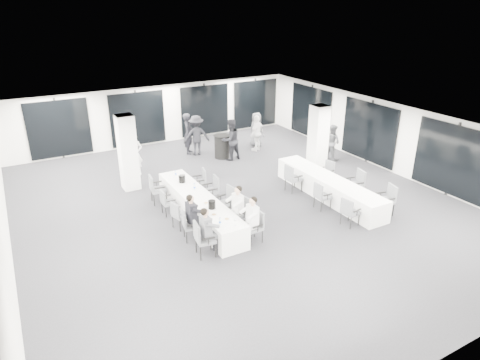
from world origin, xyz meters
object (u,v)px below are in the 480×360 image
object	(u,v)px
chair_main_left_near	(202,237)
chair_side_left_near	(349,211)
ice_bucket_near	(212,205)
banquet_table_main	(199,207)
standing_guest_b	(231,137)
chair_main_left_second	(189,224)
standing_guest_e	(256,127)
chair_side_left_mid	(321,195)
standing_guest_h	(332,140)
chair_side_right_mid	(357,182)
chair_main_left_far	(156,188)
standing_guest_a	(188,131)
chair_main_right_second	(241,211)
chair_main_right_mid	(228,200)
ice_bucket_far	(182,179)
chair_main_right_near	(255,224)
chair_side_left_far	(292,177)
standing_guest_d	(257,131)
standing_guest_g	(134,151)
chair_main_right_fourth	(212,188)
cocktail_table	(222,146)
chair_main_left_mid	(179,214)
chair_side_right_far	(328,171)
banquet_table_side	(328,187)
chair_main_right_far	(201,180)
chair_side_right_near	(388,198)
chair_main_left_fourth	(166,201)

from	to	relation	value
chair_main_left_near	chair_side_left_near	size ratio (longest dim) A/B	1.10
ice_bucket_near	banquet_table_main	bearing A→B (deg)	90.55
standing_guest_b	chair_main_left_second	bearing A→B (deg)	43.80
standing_guest_b	standing_guest_e	xyz separation A→B (m)	(1.99, 1.11, -0.11)
chair_side_left_mid	standing_guest_h	world-z (taller)	standing_guest_h
chair_side_right_mid	chair_main_left_far	bearing A→B (deg)	75.22
chair_main_left_near	standing_guest_a	xyz separation A→B (m)	(3.06, 8.16, 0.47)
chair_main_right_second	chair_main_right_mid	world-z (taller)	chair_main_right_mid
ice_bucket_far	chair_main_right_near	bearing A→B (deg)	-76.31
banquet_table_main	chair_side_left_far	bearing A→B (deg)	3.54
standing_guest_d	ice_bucket_far	bearing A→B (deg)	6.09
standing_guest_d	standing_guest_g	distance (m)	5.83
chair_side_left_mid	chair_main_right_second	bearing A→B (deg)	-91.33
chair_main_right_mid	chair_side_left_far	distance (m)	3.04
standing_guest_b	chair_main_right_fourth	bearing A→B (deg)	45.91
cocktail_table	standing_guest_d	size ratio (longest dim) A/B	0.55
chair_main_left_mid	chair_side_right_far	bearing A→B (deg)	80.27
chair_side_left_far	chair_side_right_far	distance (m)	1.67
chair_side_right_far	ice_bucket_far	world-z (taller)	ice_bucket_far
banquet_table_side	banquet_table_main	bearing A→B (deg)	170.12
cocktail_table	chair_main_right_fourth	distance (m)	4.72
cocktail_table	ice_bucket_near	bearing A→B (deg)	-119.61
chair_main_right_fourth	standing_guest_b	size ratio (longest dim) A/B	0.48
standing_guest_b	chair_main_right_near	bearing A→B (deg)	59.80
chair_main_left_second	ice_bucket_far	xyz separation A→B (m)	(0.82, 2.46, 0.36)
banquet_table_side	chair_side_left_near	distance (m)	2.13
chair_main_left_second	chair_main_right_far	distance (m)	3.25
chair_side_right_mid	standing_guest_e	size ratio (longest dim) A/B	0.56
standing_guest_h	chair_main_right_second	bearing A→B (deg)	109.85
chair_main_right_second	standing_guest_e	bearing A→B (deg)	-46.10
banquet_table_main	chair_side_left_near	size ratio (longest dim) A/B	5.39
chair_main_left_far	chair_side_right_near	distance (m)	7.76
chair_main_right_mid	ice_bucket_near	distance (m)	1.04
chair_main_left_second	chair_main_right_far	world-z (taller)	chair_main_right_far
banquet_table_side	chair_main_left_far	bearing A→B (deg)	155.15
chair_main_left_mid	standing_guest_d	size ratio (longest dim) A/B	0.46
chair_side_right_mid	chair_side_left_near	bearing A→B (deg)	141.71
banquet_table_main	standing_guest_g	xyz separation A→B (m)	(-0.68, 4.68, 0.61)
cocktail_table	standing_guest_h	world-z (taller)	standing_guest_h
standing_guest_b	chair_side_left_far	bearing A→B (deg)	86.65
banquet_table_side	chair_main_right_fourth	distance (m)	4.12
chair_main_right_near	chair_main_right_far	world-z (taller)	chair_main_right_near
chair_main_left_fourth	chair_main_left_far	world-z (taller)	chair_main_left_far
chair_side_left_far	chair_main_right_fourth	bearing A→B (deg)	-100.23
ice_bucket_far	chair_main_left_second	bearing A→B (deg)	-108.35
banquet_table_side	chair_side_left_near	bearing A→B (deg)	-113.04
banquet_table_main	chair_main_left_near	size ratio (longest dim) A/B	4.90
chair_side_right_near	ice_bucket_far	distance (m)	6.87
ice_bucket_near	chair_side_right_far	bearing A→B (deg)	12.04
standing_guest_b	standing_guest_h	bearing A→B (deg)	143.67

